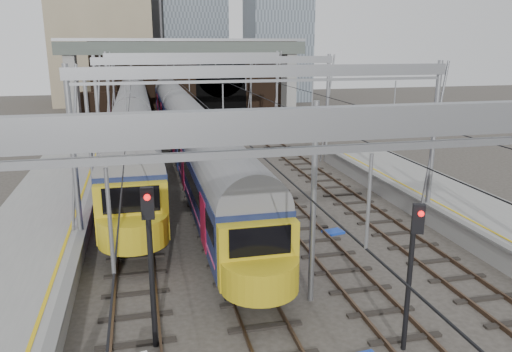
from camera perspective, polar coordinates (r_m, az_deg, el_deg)
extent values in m
plane|color=#38332D|center=(16.62, 8.62, -17.07)|extent=(160.00, 160.00, 0.00)
cube|color=slate|center=(17.51, -20.98, -12.26)|extent=(0.35, 55.00, 0.12)
cube|color=gold|center=(17.57, -22.64, -12.11)|extent=(0.12, 55.00, 0.01)
cube|color=#4C3828|center=(29.33, -15.04, -2.76)|extent=(0.08, 80.00, 0.16)
cube|color=#4C3828|center=(29.31, -12.22, -2.60)|extent=(0.08, 80.00, 0.16)
cube|color=black|center=(29.34, -13.62, -2.82)|extent=(2.40, 80.00, 0.14)
cube|color=#4C3828|center=(29.44, -7.24, -2.29)|extent=(0.08, 80.00, 0.16)
cube|color=#4C3828|center=(29.61, -4.47, -2.11)|extent=(0.08, 80.00, 0.16)
cube|color=black|center=(29.54, -5.85, -2.34)|extent=(2.40, 80.00, 0.14)
cube|color=#4C3828|center=(30.08, 0.35, -1.79)|extent=(0.08, 80.00, 0.16)
cube|color=#4C3828|center=(30.44, 2.99, -1.61)|extent=(0.08, 80.00, 0.16)
cube|color=black|center=(30.28, 1.68, -1.84)|extent=(2.40, 80.00, 0.14)
cube|color=#4C3828|center=(31.23, 7.51, -1.29)|extent=(0.08, 80.00, 0.16)
cube|color=#4C3828|center=(31.76, 9.94, -1.11)|extent=(0.08, 80.00, 0.16)
cube|color=black|center=(31.51, 8.73, -1.33)|extent=(2.40, 80.00, 0.14)
cube|color=gray|center=(8.98, 24.88, 6.09)|extent=(16.80, 0.28, 0.50)
cylinder|color=gray|center=(21.70, -20.05, 1.35)|extent=(0.24, 0.24, 8.00)
cylinder|color=gray|center=(25.52, 19.55, 3.34)|extent=(0.24, 0.24, 8.00)
cube|color=gray|center=(21.74, 1.47, 11.89)|extent=(16.80, 0.28, 0.50)
cylinder|color=gray|center=(35.42, -17.61, 6.54)|extent=(0.24, 0.24, 8.00)
cylinder|color=gray|center=(37.88, 8.14, 7.60)|extent=(0.24, 0.24, 8.00)
cube|color=gray|center=(35.44, -4.43, 13.05)|extent=(16.80, 0.28, 0.50)
cylinder|color=gray|center=(49.30, -16.53, 8.82)|extent=(0.24, 0.24, 8.00)
cylinder|color=gray|center=(51.10, 2.39, 9.61)|extent=(0.24, 0.24, 8.00)
cube|color=gray|center=(49.32, -7.04, 13.51)|extent=(16.80, 0.28, 0.50)
cylinder|color=gray|center=(61.24, -15.98, 9.95)|extent=(0.24, 0.24, 8.00)
cylinder|color=gray|center=(62.70, -0.60, 10.62)|extent=(0.24, 0.24, 8.00)
cube|color=gray|center=(61.25, -8.34, 13.74)|extent=(16.80, 0.28, 0.50)
cube|color=black|center=(28.19, -14.31, 7.86)|extent=(0.03, 80.00, 0.03)
cube|color=black|center=(28.40, -6.14, 8.28)|extent=(0.03, 80.00, 0.03)
cube|color=black|center=(29.17, 1.76, 8.53)|extent=(0.03, 80.00, 0.03)
cube|color=black|center=(30.44, 9.14, 8.63)|extent=(0.03, 80.00, 0.03)
cube|color=#2F1F15|center=(65.56, -6.78, 11.15)|extent=(26.00, 2.00, 9.00)
cube|color=black|center=(65.12, -3.97, 9.51)|extent=(6.50, 0.10, 5.20)
cylinder|color=black|center=(64.93, -4.01, 11.80)|extent=(6.50, 0.10, 6.50)
cube|color=#2F1F15|center=(64.56, -17.33, 7.85)|extent=(6.00, 1.50, 3.00)
cube|color=gray|center=(59.59, -20.25, 9.58)|extent=(1.20, 2.50, 8.20)
cube|color=gray|center=(61.86, 3.77, 10.62)|extent=(1.20, 2.50, 8.20)
cube|color=#4D574F|center=(59.25, -8.18, 14.29)|extent=(28.00, 3.00, 1.40)
cube|color=gray|center=(59.25, -8.21, 15.15)|extent=(28.00, 3.00, 0.30)
cube|color=tan|center=(79.15, -17.19, 15.96)|extent=(14.00, 12.00, 22.00)
cube|color=gray|center=(93.06, -11.49, 14.84)|extent=(18.00, 14.00, 18.00)
cube|color=black|center=(46.95, -8.79, 4.47)|extent=(2.12, 62.87, 0.70)
cube|color=#121942|center=(46.65, -8.88, 6.71)|extent=(2.70, 62.87, 2.41)
cylinder|color=slate|center=(46.50, -8.94, 8.18)|extent=(2.64, 62.37, 2.64)
cube|color=black|center=(46.60, -8.90, 7.18)|extent=(2.72, 61.67, 0.72)
cube|color=#CA3F75|center=(46.75, -8.84, 5.90)|extent=(2.72, 61.87, 0.12)
cube|color=gold|center=(16.32, 0.34, -9.14)|extent=(2.64, 0.60, 2.21)
cube|color=black|center=(15.93, 0.48, -7.48)|extent=(2.02, 0.08, 0.96)
cube|color=black|center=(45.90, -13.68, 3.98)|extent=(2.31, 51.17, 0.70)
cube|color=#121942|center=(45.58, -13.83, 6.40)|extent=(2.94, 51.17, 2.62)
cylinder|color=slate|center=(45.41, -13.93, 8.04)|extent=(2.88, 50.67, 2.88)
cube|color=black|center=(45.52, -13.86, 6.93)|extent=(2.96, 49.97, 0.79)
cube|color=#CA3F75|center=(45.69, -13.77, 5.49)|extent=(2.96, 50.17, 0.13)
cube|color=gold|center=(20.47, -13.96, -4.17)|extent=(2.88, 0.60, 2.42)
cube|color=black|center=(20.12, -14.07, -2.65)|extent=(2.20, 0.08, 1.05)
cylinder|color=black|center=(14.86, -11.86, -10.65)|extent=(0.16, 0.16, 4.85)
cube|color=black|center=(13.91, -12.30, -3.06)|extent=(0.37, 0.21, 0.91)
sphere|color=red|center=(13.74, -12.34, -2.41)|extent=(0.18, 0.18, 0.18)
cylinder|color=black|center=(15.15, 17.09, -11.38)|extent=(0.15, 0.15, 4.43)
cube|color=black|center=(14.28, 18.04, -4.67)|extent=(0.37, 0.29, 0.83)
sphere|color=red|center=(14.12, 18.35, -4.12)|extent=(0.17, 0.17, 0.17)
cube|color=#173AAD|center=(22.77, -1.18, -7.55)|extent=(0.83, 0.60, 0.10)
cube|color=#173AAD|center=(24.18, 8.82, -6.34)|extent=(1.04, 0.83, 0.11)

